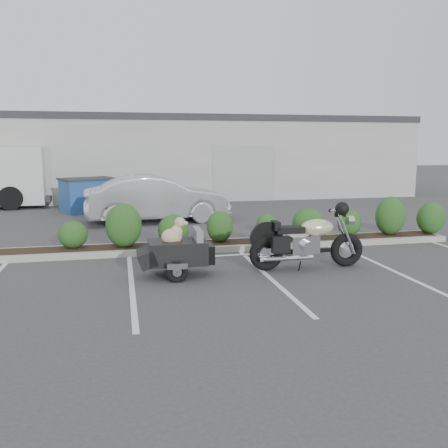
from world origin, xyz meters
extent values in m
plane|color=#38383A|center=(0.00, 0.00, 0.00)|extent=(90.00, 90.00, 0.00)
cube|color=#9E9E93|center=(1.00, 2.20, 0.07)|extent=(12.00, 1.00, 0.15)
cube|color=#9EA099|center=(0.00, 17.00, 2.00)|extent=(26.00, 10.00, 4.00)
torus|color=black|center=(1.30, -0.10, 0.36)|extent=(0.74, 0.20, 0.74)
torus|color=black|center=(3.11, -0.14, 0.36)|extent=(0.74, 0.20, 0.74)
cylinder|color=silver|center=(1.30, -0.10, 0.36)|extent=(0.31, 0.14, 0.31)
cylinder|color=silver|center=(3.11, -0.14, 0.36)|extent=(0.27, 0.12, 0.26)
cylinder|color=silver|center=(3.03, -0.25, 0.77)|extent=(0.48, 0.07, 0.97)
cylinder|color=silver|center=(3.04, -0.03, 0.77)|extent=(0.48, 0.07, 0.97)
cylinder|color=silver|center=(2.86, -0.13, 1.19)|extent=(0.06, 0.77, 0.04)
cylinder|color=silver|center=(3.17, -0.14, 1.01)|extent=(0.14, 0.20, 0.20)
sphere|color=black|center=(2.81, -0.46, 1.32)|extent=(0.29, 0.29, 0.29)
cube|color=silver|center=(2.13, -0.12, 0.53)|extent=(0.61, 0.39, 0.37)
cube|color=black|center=(2.24, -0.12, 0.38)|extent=(0.99, 0.13, 0.09)
ellipsoid|color=beige|center=(2.42, -0.12, 0.88)|extent=(0.73, 0.43, 0.36)
cube|color=black|center=(1.80, -0.11, 0.86)|extent=(0.61, 0.34, 0.13)
cube|color=black|center=(1.50, -0.10, 0.95)|extent=(0.14, 0.33, 0.18)
cylinder|color=silver|center=(1.68, -0.30, 0.29)|extent=(1.15, 0.13, 0.10)
cylinder|color=silver|center=(1.69, 0.09, 0.29)|extent=(1.15, 0.13, 0.10)
cube|color=black|center=(1.52, -0.41, 0.60)|extent=(0.38, 0.16, 0.33)
cube|color=black|center=(-0.57, -0.12, 0.49)|extent=(1.17, 0.82, 0.46)
cube|color=slate|center=(-0.15, -0.13, 0.79)|extent=(0.15, 0.68, 0.33)
cube|color=slate|center=(-0.51, -0.12, 0.61)|extent=(0.78, 0.70, 0.04)
cube|color=black|center=(-1.17, -0.10, 0.42)|extent=(0.43, 0.80, 0.40)
cube|color=black|center=(0.05, -0.13, 0.44)|extent=(0.23, 0.55, 0.37)
torus|color=black|center=(-0.63, -0.58, 0.20)|extent=(0.43, 0.13, 0.43)
torus|color=black|center=(-0.61, 0.35, 0.20)|extent=(0.43, 0.13, 0.43)
cube|color=silver|center=(-0.64, -0.63, 0.33)|extent=(0.40, 0.10, 0.11)
cube|color=silver|center=(-0.61, 0.40, 0.33)|extent=(0.40, 0.10, 0.11)
cylinder|color=black|center=(-0.62, -0.12, 0.20)|extent=(0.07, 0.99, 0.04)
cylinder|color=silver|center=(0.31, -0.14, 0.36)|extent=(0.66, 0.06, 0.04)
ellipsoid|color=tan|center=(-0.68, -0.12, 0.81)|extent=(0.42, 0.29, 0.33)
ellipsoid|color=tan|center=(-0.58, -0.12, 0.89)|extent=(0.24, 0.23, 0.30)
sphere|color=tan|center=(-0.51, -0.12, 1.09)|extent=(0.21, 0.21, 0.21)
ellipsoid|color=tan|center=(-0.41, -0.12, 1.07)|extent=(0.16, 0.09, 0.08)
sphere|color=black|center=(-0.35, -0.12, 1.07)|extent=(0.04, 0.04, 0.04)
ellipsoid|color=tan|center=(-0.56, -0.18, 1.11)|extent=(0.05, 0.05, 0.11)
ellipsoid|color=tan|center=(-0.56, -0.06, 1.11)|extent=(0.05, 0.05, 0.11)
cylinder|color=tan|center=(-0.55, -0.19, 0.69)|extent=(0.05, 0.05, 0.13)
cylinder|color=tan|center=(-0.54, -0.05, 0.69)|extent=(0.05, 0.05, 0.13)
imported|color=#BAB9C1|center=(-0.44, 6.80, 0.80)|extent=(4.95, 2.03, 1.59)
cube|color=navy|center=(-2.90, 9.91, 0.64)|extent=(2.28, 1.96, 1.28)
cube|color=#2D2D30|center=(-2.90, 9.91, 1.30)|extent=(2.42, 2.11, 0.06)
cube|color=silver|center=(-5.83, 12.23, 1.34)|extent=(2.23, 2.54, 2.35)
cube|color=black|center=(-5.83, 12.23, 1.02)|extent=(0.16, 2.03, 1.07)
cylinder|color=black|center=(-6.00, 11.05, 0.48)|extent=(0.97, 0.33, 0.96)
cylinder|color=black|center=(-6.09, 13.40, 0.48)|extent=(0.97, 0.33, 0.96)
camera|label=1|loc=(-1.64, -9.39, 2.62)|focal=38.00mm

